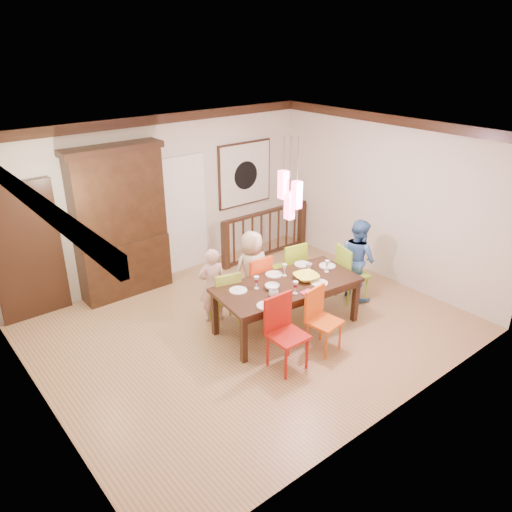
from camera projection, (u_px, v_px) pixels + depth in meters
floor at (252, 328)px, 7.63m from camera, size 6.00×6.00×0.00m
ceiling at (251, 136)px, 6.44m from camera, size 6.00×6.00×0.00m
wall_back at (163, 198)px, 8.81m from camera, size 6.00×0.00×6.00m
wall_left at (32, 307)px, 5.31m from camera, size 0.00×5.00×5.00m
wall_right at (385, 199)px, 8.76m from camera, size 0.00×5.00×5.00m
crown_molding at (251, 142)px, 6.48m from camera, size 6.00×5.00×0.16m
panel_door at (27, 255)px, 7.55m from camera, size 1.04×0.07×2.24m
white_doorway at (183, 216)px, 9.15m from camera, size 0.97×0.05×2.22m
painting at (245, 174)px, 9.75m from camera, size 1.25×0.06×1.25m
pendant_cluster at (290, 195)px, 6.79m from camera, size 0.27×0.21×1.14m
dining_table at (287, 288)px, 7.38m from camera, size 2.27×1.23×0.75m
chair_far_left at (224, 293)px, 7.56m from camera, size 0.49×0.49×0.90m
chair_far_mid at (253, 279)px, 7.93m from camera, size 0.43×0.43×0.96m
chair_far_right at (289, 264)px, 8.41m from camera, size 0.50×0.50×0.97m
chair_near_left at (288, 330)px, 6.49m from camera, size 0.46×0.46×1.01m
chair_near_mid at (325, 317)px, 6.90m from camera, size 0.47×0.47×0.92m
chair_end_right at (353, 269)px, 8.23m from camera, size 0.55×0.55×0.97m
china_hutch at (120, 223)px, 8.20m from camera, size 1.61×0.46×2.54m
balustrade at (266, 233)px, 9.91m from camera, size 2.08×0.12×0.96m
person_far_left at (212, 285)px, 7.61m from camera, size 0.50×0.40×1.20m
person_far_mid at (252, 270)px, 7.98m from camera, size 0.70×0.52×1.30m
person_end_right at (358, 259)px, 8.29m from camera, size 0.62×0.75×1.37m
serving_bowl at (306, 277)px, 7.43m from camera, size 0.43×0.43×0.09m
small_bowl at (272, 287)px, 7.16m from camera, size 0.24×0.24×0.07m
cup_left at (274, 294)px, 6.94m from camera, size 0.14×0.14×0.11m
cup_right at (309, 266)px, 7.78m from camera, size 0.10×0.10×0.09m
plate_far_left at (238, 290)px, 7.12m from camera, size 0.26×0.26×0.01m
plate_far_mid at (274, 274)px, 7.60m from camera, size 0.26×0.26×0.01m
plate_far_right at (302, 264)px, 7.93m from camera, size 0.26×0.26×0.01m
plate_near_left at (266, 306)px, 6.72m from camera, size 0.26×0.26×0.01m
plate_near_mid at (319, 283)px, 7.34m from camera, size 0.26×0.26×0.01m
plate_end_right at (327, 266)px, 7.88m from camera, size 0.26×0.26×0.01m
wine_glass_a at (256, 282)px, 7.16m from camera, size 0.08×0.08×0.19m
wine_glass_b at (285, 270)px, 7.54m from camera, size 0.08×0.08×0.19m
wine_glass_c at (295, 288)px, 7.01m from camera, size 0.08×0.08×0.19m
wine_glass_d at (327, 266)px, 7.66m from camera, size 0.08×0.08×0.19m
napkin at (307, 292)px, 7.07m from camera, size 0.18×0.14×0.01m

